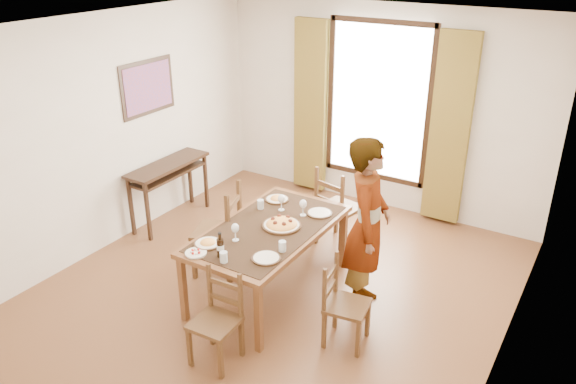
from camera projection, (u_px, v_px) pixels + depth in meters
The scene contains 22 objects.
ground at pixel (278, 287), 5.99m from camera, with size 5.00×5.00×0.00m, color #462316.
room_shell at pixel (283, 148), 5.45m from camera, with size 4.60×5.10×2.74m.
console_table at pixel (168, 172), 7.14m from camera, with size 0.38×1.20×0.80m.
dining_table at pixel (269, 233), 5.66m from camera, with size 0.99×1.80×0.76m.
chair_west at pixel (220, 233), 6.09m from camera, with size 0.58×0.58×1.05m.
chair_north at pixel (337, 210), 6.65m from camera, with size 0.53×0.53×1.00m.
chair_south at pixel (217, 322), 4.83m from camera, with size 0.39×0.39×0.85m.
chair_east at pixel (344, 306), 5.05m from camera, with size 0.42×0.42×0.84m.
man at pixel (367, 227), 5.35m from camera, with size 0.60×0.75×1.79m, color gray.
plate_sw at pixel (208, 242), 5.31m from camera, with size 0.27×0.27×0.05m, color silver, non-canonical shape.
plate_se at pixel (266, 257), 5.07m from camera, with size 0.27×0.27×0.05m, color silver, non-canonical shape.
plate_nw at pixel (277, 198), 6.20m from camera, with size 0.27×0.27×0.05m, color silver, non-canonical shape.
plate_ne at pixel (319, 212), 5.89m from camera, with size 0.27×0.27×0.05m, color silver, non-canonical shape.
pasta_platter at pixel (282, 222), 5.63m from camera, with size 0.40×0.40×0.10m, color orange, non-canonical shape.
caprese_plate at pixel (196, 252), 5.16m from camera, with size 0.20×0.20×0.04m, color silver, non-canonical shape.
wine_glass_a at pixel (235, 232), 5.35m from camera, with size 0.08×0.08×0.18m, color white, non-canonical shape.
wine_glass_b at pixel (303, 208), 5.84m from camera, with size 0.08×0.08×0.18m, color white, non-canonical shape.
wine_glass_c at pixel (281, 202), 5.95m from camera, with size 0.08×0.08×0.18m, color white, non-canonical shape.
tumbler_a at pixel (282, 246), 5.19m from camera, with size 0.07×0.07×0.10m, color silver.
tumbler_b at pixel (260, 204), 6.00m from camera, with size 0.07×0.07×0.10m, color silver.
tumbler_c at pixel (224, 257), 5.02m from camera, with size 0.07×0.07×0.10m, color silver.
wine_bottle at pixel (220, 245), 5.07m from camera, with size 0.07×0.07×0.25m, color black, non-canonical shape.
Camera 1 is at (2.73, -4.22, 3.42)m, focal length 35.00 mm.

